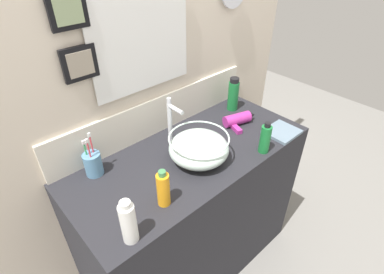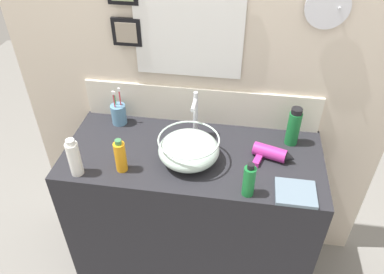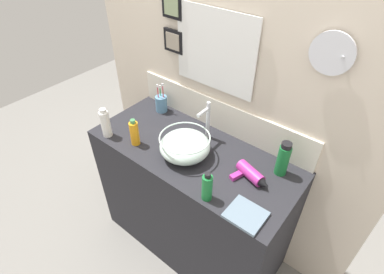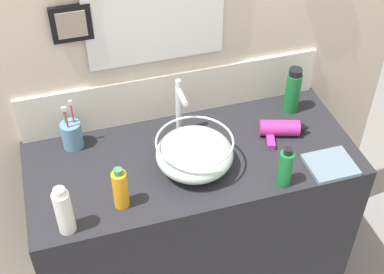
# 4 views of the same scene
# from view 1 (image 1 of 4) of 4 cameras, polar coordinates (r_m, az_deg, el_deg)

# --- Properties ---
(ground_plane) EXTENTS (6.00, 6.00, 0.00)m
(ground_plane) POSITION_cam_1_polar(r_m,az_deg,el_deg) (2.17, 0.06, -22.32)
(ground_plane) COLOR gray
(vanity_counter) EXTENTS (1.25, 0.55, 0.92)m
(vanity_counter) POSITION_cam_1_polar(r_m,az_deg,el_deg) (1.80, 0.07, -14.56)
(vanity_counter) COLOR #232328
(vanity_counter) RESTS_ON ground
(back_panel) EXTENTS (1.95, 0.10, 2.48)m
(back_panel) POSITION_cam_1_polar(r_m,az_deg,el_deg) (1.51, -7.87, 11.95)
(back_panel) COLOR beige
(back_panel) RESTS_ON ground
(glass_bowl_sink) EXTENTS (0.28, 0.28, 0.13)m
(glass_bowl_sink) POSITION_cam_1_polar(r_m,az_deg,el_deg) (1.40, 1.30, -2.10)
(glass_bowl_sink) COLOR silver
(glass_bowl_sink) RESTS_ON vanity_counter
(faucet) EXTENTS (0.02, 0.11, 0.25)m
(faucet) POSITION_cam_1_polar(r_m,az_deg,el_deg) (1.48, -4.00, 3.61)
(faucet) COLOR silver
(faucet) RESTS_ON vanity_counter
(hair_drier) EXTENTS (0.21, 0.14, 0.06)m
(hair_drier) POSITION_cam_1_polar(r_m,az_deg,el_deg) (1.70, 9.02, 3.38)
(hair_drier) COLOR #B22D8C
(hair_drier) RESTS_ON vanity_counter
(toothbrush_cup) EXTENTS (0.08, 0.08, 0.21)m
(toothbrush_cup) POSITION_cam_1_polar(r_m,az_deg,el_deg) (1.40, -18.33, -4.84)
(toothbrush_cup) COLOR #598CB2
(toothbrush_cup) RESTS_ON vanity_counter
(soap_dispenser) EXTENTS (0.05, 0.05, 0.17)m
(soap_dispenser) POSITION_cam_1_polar(r_m,az_deg,el_deg) (1.19, -5.50, -9.84)
(soap_dispenser) COLOR orange
(soap_dispenser) RESTS_ON vanity_counter
(shampoo_bottle) EXTENTS (0.06, 0.06, 0.20)m
(shampoo_bottle) POSITION_cam_1_polar(r_m,az_deg,el_deg) (1.81, 7.87, 8.02)
(shampoo_bottle) COLOR #197233
(shampoo_bottle) RESTS_ON vanity_counter
(lotion_bottle) EXTENTS (0.05, 0.05, 0.17)m
(lotion_bottle) POSITION_cam_1_polar(r_m,az_deg,el_deg) (1.49, 13.77, -0.30)
(lotion_bottle) COLOR #197233
(lotion_bottle) RESTS_ON vanity_counter
(spray_bottle) EXTENTS (0.06, 0.06, 0.19)m
(spray_bottle) POSITION_cam_1_polar(r_m,az_deg,el_deg) (1.09, -12.01, -15.64)
(spray_bottle) COLOR white
(spray_bottle) RESTS_ON vanity_counter
(hand_towel) EXTENTS (0.17, 0.15, 0.02)m
(hand_towel) POSITION_cam_1_polar(r_m,az_deg,el_deg) (1.68, 16.74, 0.95)
(hand_towel) COLOR slate
(hand_towel) RESTS_ON vanity_counter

